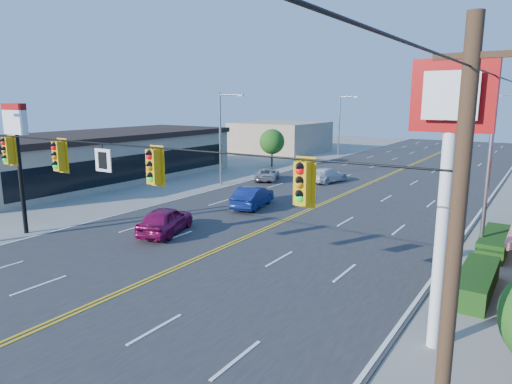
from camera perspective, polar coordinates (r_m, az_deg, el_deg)
The scene contains 15 objects.
ground at distance 18.12m, azimuth -19.86°, elevation -13.32°, with size 160.00×160.00×0.00m, color gray.
road at distance 33.35m, azimuth 8.59°, elevation -1.42°, with size 20.00×120.00×0.06m, color #2D2D30.
signal_span at distance 16.84m, azimuth -21.23°, elevation 2.13°, with size 24.32×0.34×9.00m.
kfc_pylon at distance 13.90m, azimuth 22.95°, elevation 5.01°, with size 2.20×0.36×8.50m.
strip_mall at distance 45.25m, azimuth -18.77°, elevation 4.33°, with size 10.40×26.40×4.40m.
pizza_hut_sign at distance 28.09m, azimuth -27.70°, elevation 5.65°, with size 1.90×0.30×6.85m.
streetlight_se at distance 23.94m, azimuth 26.63°, elevation 3.35°, with size 2.55×0.25×8.00m.
streetlight_sw at distance 39.96m, azimuth -4.27°, elevation 7.30°, with size 2.55×0.25×8.00m.
streetlight_nw at distance 62.58m, azimuth 10.53°, elevation 8.63°, with size 2.55×0.25×8.00m.
tree_west at distance 51.22m, azimuth 2.01°, elevation 6.30°, with size 2.80×2.80×4.20m.
bld_west_far at distance 66.84m, azimuth 3.12°, elevation 6.90°, with size 11.00×12.00×4.20m, color tan.
car_magenta at distance 25.92m, azimuth -11.25°, elevation -3.58°, with size 1.80×4.47×1.52m, color maroon.
car_blue at distance 31.56m, azimuth -0.42°, elevation -0.69°, with size 1.58×4.52×1.49m, color navy.
car_white at distance 41.73m, azimuth 8.92°, elevation 2.02°, with size 1.81×4.46×1.30m, color silver.
car_silver at distance 42.22m, azimuth 1.42°, elevation 2.16°, with size 1.90×4.13×1.15m, color #ADADB2.
Camera 1 is at (13.47, -9.61, 7.39)m, focal length 32.00 mm.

